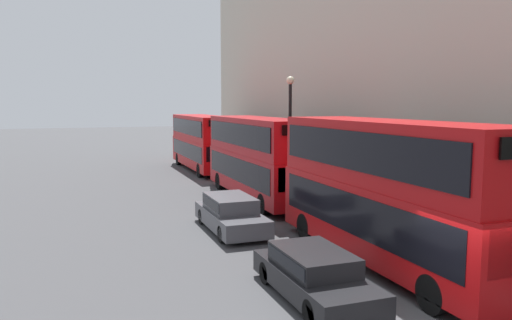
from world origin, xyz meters
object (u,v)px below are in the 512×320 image
object	(u,v)px
car_dark_sedan	(314,273)
car_hatchback	(231,212)
bus_leading	(388,187)
bus_third_in_queue	(203,140)
bus_second_in_queue	(259,155)
pedestrian	(282,178)

from	to	relation	value
car_dark_sedan	car_hatchback	distance (m)	7.45
bus_leading	car_dark_sedan	distance (m)	4.20
bus_leading	car_dark_sedan	bearing A→B (deg)	-154.06
bus_third_in_queue	bus_leading	bearing A→B (deg)	-90.00
bus_leading	car_hatchback	size ratio (longest dim) A/B	2.17
bus_leading	bus_second_in_queue	xyz separation A→B (m)	(0.00, 11.67, -0.13)
bus_leading	pedestrian	bearing A→B (deg)	80.60
car_hatchback	pedestrian	distance (m)	9.81
bus_leading	pedestrian	size ratio (longest dim) A/B	6.37
bus_third_in_queue	car_hatchback	bearing A→B (deg)	-100.58
car_hatchback	pedestrian	size ratio (longest dim) A/B	2.94
bus_third_in_queue	car_hatchback	distance (m)	18.59
car_dark_sedan	bus_third_in_queue	bearing A→B (deg)	82.45
bus_second_in_queue	pedestrian	xyz separation A→B (m)	(2.28, 2.12, -1.66)
bus_leading	pedestrian	world-z (taller)	bus_leading
car_dark_sedan	bus_second_in_queue	bearing A→B (deg)	75.69
bus_second_in_queue	pedestrian	distance (m)	3.53
car_dark_sedan	pedestrian	world-z (taller)	pedestrian
car_hatchback	pedestrian	xyz separation A→B (m)	(5.68, 8.00, -0.01)
bus_third_in_queue	pedestrian	distance (m)	10.58
bus_second_in_queue	bus_third_in_queue	size ratio (longest dim) A/B	0.99
bus_leading	bus_second_in_queue	world-z (taller)	bus_leading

